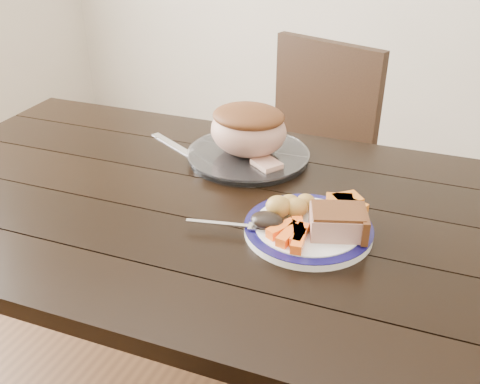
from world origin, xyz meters
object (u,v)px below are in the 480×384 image
at_px(chair_far, 304,160).
at_px(fork, 234,225).
at_px(serving_platter, 248,157).
at_px(carving_knife, 198,158).
at_px(pork_slice, 337,222).
at_px(dining_table, 213,233).
at_px(dinner_plate, 308,229).
at_px(roast_joint, 248,131).

distance_m(chair_far, fork, 0.88).
distance_m(serving_platter, fork, 0.35).
xyz_separation_m(chair_far, carving_knife, (-0.12, -0.56, 0.23)).
bearing_deg(pork_slice, chair_far, 111.78).
distance_m(dining_table, chair_far, 0.75).
distance_m(chair_far, serving_platter, 0.56).
bearing_deg(fork, dinner_plate, 10.85).
distance_m(dinner_plate, carving_knife, 0.43).
xyz_separation_m(chair_far, fork, (0.11, -0.84, 0.25)).
bearing_deg(carving_knife, fork, -23.30).
relative_size(chair_far, serving_platter, 2.94).
height_order(dinner_plate, serving_platter, serving_platter).
bearing_deg(dining_table, fork, -44.79).
distance_m(fork, carving_knife, 0.36).
relative_size(chair_far, roast_joint, 4.61).
height_order(dining_table, serving_platter, serving_platter).
relative_size(roast_joint, carving_knife, 0.68).
height_order(chair_far, roast_joint, chair_far).
bearing_deg(roast_joint, carving_knife, -154.39).
bearing_deg(serving_platter, dining_table, -87.50).
xyz_separation_m(dining_table, carving_knife, (-0.13, 0.17, 0.10)).
bearing_deg(dining_table, serving_platter, 92.50).
relative_size(chair_far, pork_slice, 8.65).
xyz_separation_m(dinner_plate, fork, (-0.14, -0.07, 0.01)).
bearing_deg(pork_slice, carving_knife, 153.63).
relative_size(serving_platter, fork, 1.79).
bearing_deg(dinner_plate, dining_table, 171.31).
bearing_deg(dining_table, dinner_plate, -8.69).
bearing_deg(dinner_plate, serving_platter, 133.54).
distance_m(pork_slice, roast_joint, 0.42).
xyz_separation_m(fork, carving_knife, (-0.24, 0.28, -0.01)).
distance_m(dining_table, roast_joint, 0.29).
distance_m(serving_platter, carving_knife, 0.13).
height_order(serving_platter, pork_slice, pork_slice).
distance_m(serving_platter, pork_slice, 0.42).
distance_m(dinner_plate, roast_joint, 0.38).
bearing_deg(dinner_plate, chair_far, 107.99).
bearing_deg(fork, chair_far, 82.83).
relative_size(serving_platter, carving_knife, 1.07).
xyz_separation_m(chair_far, serving_platter, (-0.00, -0.50, 0.23)).
xyz_separation_m(dinner_plate, carving_knife, (-0.38, 0.21, -0.00)).
xyz_separation_m(fork, roast_joint, (-0.12, 0.34, 0.06)).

